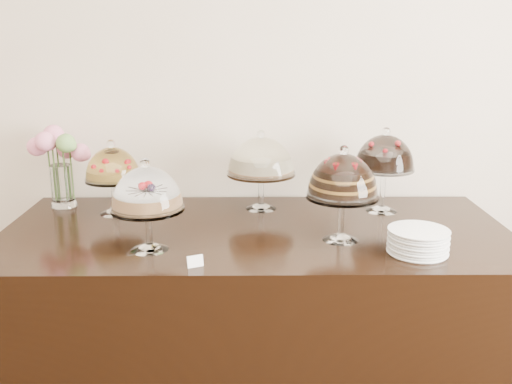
{
  "coord_description": "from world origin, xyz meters",
  "views": [
    {
      "loc": [
        -0.02,
        0.1,
        1.72
      ],
      "look_at": [
        0.0,
        2.4,
        1.08
      ],
      "focal_mm": 40.0,
      "sensor_mm": 36.0,
      "label": 1
    }
  ],
  "objects_px": {
    "display_counter": "(256,322)",
    "cake_stand_sugar_sponge": "(147,193)",
    "cake_stand_cheesecake": "(261,159)",
    "cake_stand_fruit_tart": "(113,168)",
    "cake_stand_dark_choco": "(385,156)",
    "plate_stack": "(418,241)",
    "cake_stand_choco_layer": "(343,179)",
    "flower_vase": "(59,158)"
  },
  "relations": [
    {
      "from": "cake_stand_choco_layer",
      "to": "plate_stack",
      "type": "bearing_deg",
      "value": -28.48
    },
    {
      "from": "cake_stand_cheesecake",
      "to": "cake_stand_fruit_tart",
      "type": "bearing_deg",
      "value": -174.27
    },
    {
      "from": "display_counter",
      "to": "cake_stand_fruit_tart",
      "type": "relative_size",
      "value": 6.23
    },
    {
      "from": "cake_stand_fruit_tart",
      "to": "flower_vase",
      "type": "distance_m",
      "value": 0.31
    },
    {
      "from": "cake_stand_choco_layer",
      "to": "display_counter",
      "type": "bearing_deg",
      "value": 157.89
    },
    {
      "from": "cake_stand_dark_choco",
      "to": "cake_stand_fruit_tart",
      "type": "height_order",
      "value": "cake_stand_dark_choco"
    },
    {
      "from": "cake_stand_dark_choco",
      "to": "flower_vase",
      "type": "xyz_separation_m",
      "value": [
        -1.55,
        0.09,
        -0.03
      ]
    },
    {
      "from": "plate_stack",
      "to": "display_counter",
      "type": "bearing_deg",
      "value": 154.98
    },
    {
      "from": "display_counter",
      "to": "cake_stand_sugar_sponge",
      "type": "distance_m",
      "value": 0.84
    },
    {
      "from": "cake_stand_cheesecake",
      "to": "cake_stand_dark_choco",
      "type": "relative_size",
      "value": 0.95
    },
    {
      "from": "display_counter",
      "to": "cake_stand_fruit_tart",
      "type": "bearing_deg",
      "value": 161.06
    },
    {
      "from": "cake_stand_sugar_sponge",
      "to": "plate_stack",
      "type": "distance_m",
      "value": 1.06
    },
    {
      "from": "cake_stand_fruit_tart",
      "to": "cake_stand_dark_choco",
      "type": "bearing_deg",
      "value": 1.19
    },
    {
      "from": "display_counter",
      "to": "cake_stand_dark_choco",
      "type": "distance_m",
      "value": 0.97
    },
    {
      "from": "cake_stand_dark_choco",
      "to": "plate_stack",
      "type": "height_order",
      "value": "cake_stand_dark_choco"
    },
    {
      "from": "cake_stand_sugar_sponge",
      "to": "cake_stand_dark_choco",
      "type": "xyz_separation_m",
      "value": [
        1.03,
        0.5,
        0.04
      ]
    },
    {
      "from": "cake_stand_fruit_tart",
      "to": "flower_vase",
      "type": "bearing_deg",
      "value": 156.93
    },
    {
      "from": "cake_stand_choco_layer",
      "to": "cake_stand_fruit_tart",
      "type": "relative_size",
      "value": 1.12
    },
    {
      "from": "cake_stand_choco_layer",
      "to": "cake_stand_cheesecake",
      "type": "xyz_separation_m",
      "value": [
        -0.32,
        0.44,
        -0.01
      ]
    },
    {
      "from": "cake_stand_fruit_tart",
      "to": "plate_stack",
      "type": "height_order",
      "value": "cake_stand_fruit_tart"
    },
    {
      "from": "cake_stand_fruit_tart",
      "to": "flower_vase",
      "type": "relative_size",
      "value": 0.9
    },
    {
      "from": "cake_stand_sugar_sponge",
      "to": "flower_vase",
      "type": "distance_m",
      "value": 0.79
    },
    {
      "from": "cake_stand_sugar_sponge",
      "to": "plate_stack",
      "type": "xyz_separation_m",
      "value": [
        1.04,
        -0.05,
        -0.18
      ]
    },
    {
      "from": "cake_stand_choco_layer",
      "to": "cake_stand_dark_choco",
      "type": "distance_m",
      "value": 0.47
    },
    {
      "from": "cake_stand_cheesecake",
      "to": "cake_stand_choco_layer",
      "type": "bearing_deg",
      "value": -53.84
    },
    {
      "from": "cake_stand_choco_layer",
      "to": "cake_stand_cheesecake",
      "type": "distance_m",
      "value": 0.54
    },
    {
      "from": "cake_stand_choco_layer",
      "to": "cake_stand_sugar_sponge",
      "type": "bearing_deg",
      "value": -172.32
    },
    {
      "from": "plate_stack",
      "to": "cake_stand_cheesecake",
      "type": "bearing_deg",
      "value": 135.41
    },
    {
      "from": "display_counter",
      "to": "flower_vase",
      "type": "height_order",
      "value": "flower_vase"
    },
    {
      "from": "cake_stand_sugar_sponge",
      "to": "cake_stand_cheesecake",
      "type": "bearing_deg",
      "value": 50.42
    },
    {
      "from": "cake_stand_sugar_sponge",
      "to": "cake_stand_fruit_tart",
      "type": "height_order",
      "value": "cake_stand_sugar_sponge"
    },
    {
      "from": "cake_stand_fruit_tart",
      "to": "plate_stack",
      "type": "xyz_separation_m",
      "value": [
        1.29,
        -0.52,
        -0.17
      ]
    },
    {
      "from": "plate_stack",
      "to": "cake_stand_fruit_tart",
      "type": "bearing_deg",
      "value": 158.05
    },
    {
      "from": "cake_stand_choco_layer",
      "to": "flower_vase",
      "type": "xyz_separation_m",
      "value": [
        -1.29,
        0.49,
        -0.02
      ]
    },
    {
      "from": "cake_stand_cheesecake",
      "to": "cake_stand_dark_choco",
      "type": "bearing_deg",
      "value": -4.25
    },
    {
      "from": "display_counter",
      "to": "cake_stand_choco_layer",
      "type": "height_order",
      "value": "cake_stand_choco_layer"
    },
    {
      "from": "cake_stand_choco_layer",
      "to": "cake_stand_dark_choco",
      "type": "bearing_deg",
      "value": 56.92
    },
    {
      "from": "cake_stand_choco_layer",
      "to": "cake_stand_dark_choco",
      "type": "height_order",
      "value": "cake_stand_dark_choco"
    },
    {
      "from": "cake_stand_cheesecake",
      "to": "cake_stand_fruit_tart",
      "type": "relative_size",
      "value": 1.09
    },
    {
      "from": "cake_stand_cheesecake",
      "to": "plate_stack",
      "type": "distance_m",
      "value": 0.86
    },
    {
      "from": "cake_stand_cheesecake",
      "to": "flower_vase",
      "type": "bearing_deg",
      "value": 176.97
    },
    {
      "from": "cake_stand_dark_choco",
      "to": "cake_stand_fruit_tart",
      "type": "xyz_separation_m",
      "value": [
        -1.27,
        -0.03,
        -0.05
      ]
    }
  ]
}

